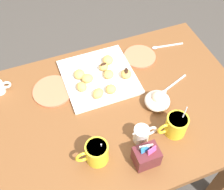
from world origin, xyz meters
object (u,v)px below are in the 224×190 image
Objects in this scene: dining_table at (118,123)px; beignet_8 at (104,67)px; ice_cream_bowl at (157,100)px; saucer_coral_left at (140,57)px; beignet_2 at (109,74)px; cream_pitcher_white at (142,134)px; saucer_coral_right at (53,91)px; beignet_0 at (87,78)px; beignet_7 at (108,60)px; beignet_4 at (111,89)px; beignet_1 at (82,87)px; beignet_6 at (79,74)px; beignet_3 at (98,93)px; coffee_mug_yellow_left at (176,125)px; sugar_caddy at (147,156)px; beignet_5 at (126,74)px; coffee_mug_yellow_right at (96,152)px; pastry_plate_square at (99,77)px.

beignet_8 reaches higher than dining_table.
dining_table is 0.23m from ice_cream_bowl.
beignet_2 is (0.19, 0.07, 0.03)m from saucer_coral_left.
saucer_coral_right is (0.27, -0.35, -0.03)m from cream_pitcher_white.
beignet_8 is (-0.09, -0.04, -0.00)m from beignet_0.
beignet_0 is at bearing -43.02° from ice_cream_bowl.
beignet_4 is at bearing 73.94° from beignet_7.
beignet_4 is at bearing -84.99° from dining_table.
beignet_1 is at bearing 159.29° from saucer_coral_right.
saucer_coral_left is at bearing -174.72° from beignet_6.
beignet_3 is (0.07, -0.07, 0.16)m from dining_table.
sugar_caddy is at bearing 25.50° from coffee_mug_yellow_left.
cream_pitcher_white is 0.34m from beignet_1.
beignet_2 is at bearing 21.49° from saucer_coral_left.
beignet_8 is at bearing -87.71° from cream_pitcher_white.
beignet_5 is 1.16× the size of beignet_8.
cream_pitcher_white is 0.99× the size of sugar_caddy.
sugar_caddy is at bearing 78.05° from beignet_5.
coffee_mug_yellow_right is 0.35m from ice_cream_bowl.
dining_table is 0.24m from beignet_1.
beignet_3 is at bearing 47.47° from beignet_2.
beignet_3 is (0.09, -0.25, -0.01)m from cream_pitcher_white.
beignet_7 is (0.12, -0.44, -0.02)m from coffee_mug_yellow_left.
beignet_4 is at bearing -83.19° from cream_pitcher_white.
coffee_mug_yellow_left is 0.43m from saucer_coral_left.
beignet_0 is at bearing -78.80° from sugar_caddy.
beignet_5 is at bearing 167.01° from beignet_0.
ice_cream_bowl is at bearing 123.24° from beignet_2.
coffee_mug_yellow_right is (0.14, 0.37, 0.04)m from pastry_plate_square.
beignet_7 is (-0.04, -0.25, 0.16)m from dining_table.
coffee_mug_yellow_left is (-0.16, 0.19, 0.18)m from dining_table.
beignet_7 reaches higher than pastry_plate_square.
beignet_6 is at bearing -44.41° from ice_cream_bowl.
beignet_4 is at bearing -177.14° from beignet_3.
beignet_4 is at bearing 128.08° from beignet_6.
beignet_0 is at bearing -72.91° from cream_pitcher_white.
pastry_plate_square is 0.11m from beignet_4.
coffee_mug_yellow_right is at bearing 4.83° from cream_pitcher_white.
beignet_1 reaches higher than beignet_2.
ice_cream_bowl is at bearing -87.34° from coffee_mug_yellow_left.
beignet_7 is at bearing -137.45° from pastry_plate_square.
saucer_coral_right is (0.08, -0.37, -0.04)m from coffee_mug_yellow_right.
beignet_3 and beignet_7 have the same top height.
beignet_4 is at bearing 83.77° from beignet_8.
beignet_0 is (0.08, -0.17, 0.16)m from dining_table.
beignet_4 is (-0.08, 0.09, 0.00)m from beignet_0.
sugar_caddy is at bearing 156.08° from coffee_mug_yellow_right.
dining_table is 0.23m from beignet_5.
pastry_plate_square is at bearing -152.76° from beignet_1.
cream_pitcher_white is at bearing -175.17° from coffee_mug_yellow_right.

